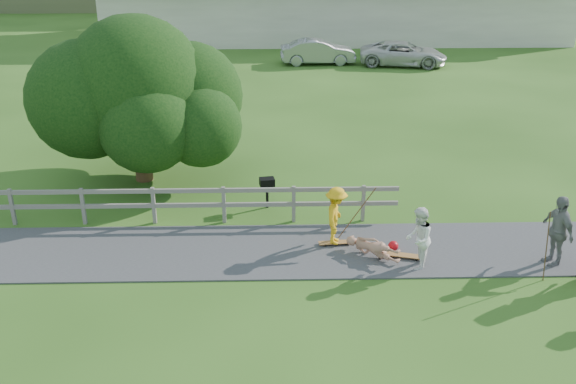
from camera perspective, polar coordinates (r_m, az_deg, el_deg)
name	(u,v)px	position (r m, az deg, el deg)	size (l,w,h in m)	color
ground	(298,280)	(15.70, 0.91, -7.87)	(260.00, 260.00, 0.00)	#2A4F16
path	(296,250)	(16.99, 0.71, -5.21)	(34.00, 3.00, 0.04)	#38383A
fence	(131,200)	(18.73, -13.75, -0.72)	(15.05, 0.10, 1.10)	#615D55
strip_mall	(334,0)	(48.91, 4.11, 16.62)	(32.50, 10.75, 5.10)	beige
skater_rider	(336,219)	(16.95, 4.28, -2.42)	(1.02, 0.59, 1.58)	#F0AE16
skater_fallen	(373,248)	(16.71, 7.55, -4.94)	(1.52, 0.36, 0.55)	#AC785F
spectator_a	(419,239)	(16.17, 11.53, -4.09)	(0.79, 0.62, 1.63)	white
spectator_b	(557,231)	(17.33, 22.83, -3.19)	(1.09, 0.46, 1.87)	gray
car_silver	(318,52)	(39.32, 2.68, 12.34)	(1.55, 4.45, 1.46)	gray
car_white	(403,54)	(39.48, 10.22, 12.02)	(2.35, 5.09, 1.41)	beige
tree	(140,123)	(21.45, -13.05, 5.96)	(7.16, 7.16, 3.93)	black
bbq	(267,193)	(19.31, -1.86, -0.09)	(0.44, 0.33, 0.95)	black
longboard_rider	(335,244)	(17.29, 4.21, -4.63)	(0.89, 0.22, 0.10)	olive
longboard_fallen	(404,257)	(16.87, 10.26, -5.70)	(0.99, 0.24, 0.11)	olive
helmet	(393,246)	(17.18, 9.34, -4.75)	(0.27, 0.27, 0.27)	red
pole_rider	(357,209)	(17.34, 6.14, -1.49)	(0.03, 0.03, 1.80)	brown
pole_spec_left	(547,247)	(16.43, 22.00, -4.54)	(0.03, 0.03, 1.84)	brown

